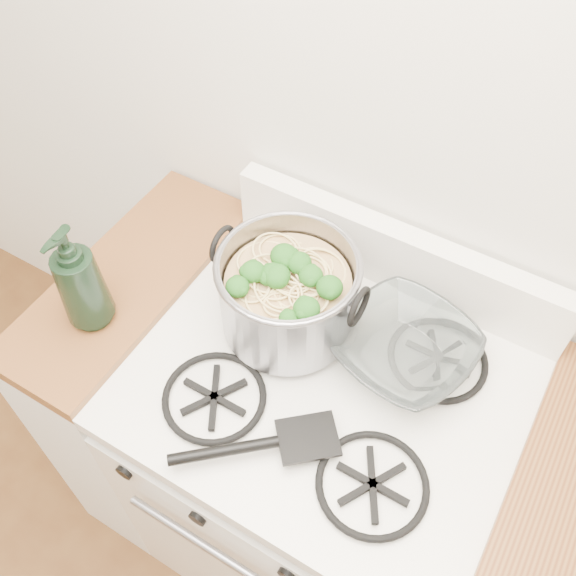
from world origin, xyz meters
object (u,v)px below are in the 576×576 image
(gas_range, at_px, (318,473))
(stock_pot, at_px, (288,294))
(spatula, at_px, (308,436))
(glass_bowl, at_px, (402,353))
(bottle, at_px, (78,278))

(gas_range, bearing_deg, stock_pot, 150.48)
(gas_range, distance_m, spatula, 0.52)
(glass_bowl, relative_size, bottle, 0.42)
(spatula, height_order, bottle, bottle)
(gas_range, height_order, glass_bowl, glass_bowl)
(gas_range, distance_m, bottle, 0.80)
(spatula, xyz_separation_m, bottle, (-0.53, 0.01, 0.11))
(stock_pot, relative_size, bottle, 1.21)
(spatula, height_order, glass_bowl, glass_bowl)
(stock_pot, relative_size, glass_bowl, 2.91)
(glass_bowl, distance_m, bottle, 0.65)
(stock_pot, height_order, spatula, stock_pot)
(stock_pot, xyz_separation_m, glass_bowl, (0.24, 0.04, -0.08))
(bottle, bearing_deg, stock_pot, 24.55)
(gas_range, relative_size, spatula, 2.98)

